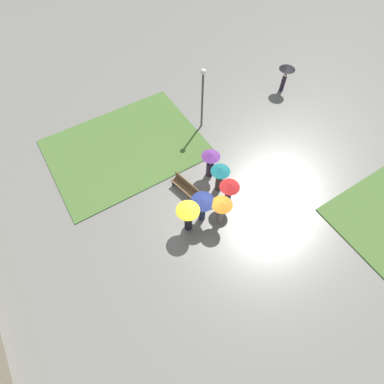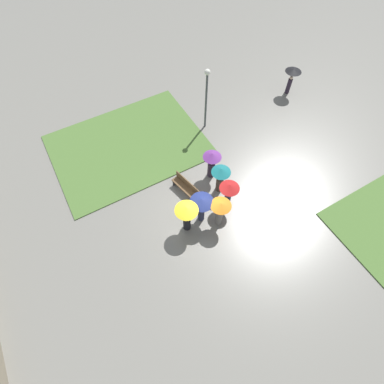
{
  "view_description": "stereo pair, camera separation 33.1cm",
  "coord_description": "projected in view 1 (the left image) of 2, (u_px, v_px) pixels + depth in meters",
  "views": [
    {
      "loc": [
        6.3,
        -3.96,
        13.52
      ],
      "look_at": [
        -0.77,
        0.47,
        0.77
      ],
      "focal_mm": 28.0,
      "sensor_mm": 36.0,
      "label": 1
    },
    {
      "loc": [
        6.47,
        -3.68,
        13.52
      ],
      "look_at": [
        -0.77,
        0.47,
        0.77
      ],
      "focal_mm": 28.0,
      "sensor_mm": 36.0,
      "label": 2
    }
  ],
  "objects": [
    {
      "name": "park_bench",
      "position": [
        187.0,
        188.0,
        15.73
      ],
      "size": [
        1.97,
        0.83,
        0.9
      ],
      "rotation": [
        0.0,
        0.0,
        0.22
      ],
      "color": "brown",
      "rests_on": "ground_plane"
    },
    {
      "name": "lawn_patch_near",
      "position": [
        126.0,
        147.0,
        17.86
      ],
      "size": [
        6.65,
        8.75,
        0.06
      ],
      "color": "#4C7033",
      "rests_on": "ground_plane"
    },
    {
      "name": "crowd_person_orange",
      "position": [
        221.0,
        208.0,
        14.09
      ],
      "size": [
        1.0,
        1.0,
        1.85
      ],
      "rotation": [
        0.0,
        0.0,
        1.78
      ],
      "color": "slate",
      "rests_on": "ground_plane"
    },
    {
      "name": "crowd_person_navy",
      "position": [
        203.0,
        204.0,
        14.11
      ],
      "size": [
        1.15,
        1.15,
        1.85
      ],
      "rotation": [
        0.0,
        0.0,
        3.83
      ],
      "color": "#282D47",
      "rests_on": "ground_plane"
    },
    {
      "name": "lamp_post",
      "position": [
        203.0,
        91.0,
        16.72
      ],
      "size": [
        0.32,
        0.32,
        4.01
      ],
      "color": "#474C51",
      "rests_on": "ground_plane"
    },
    {
      "name": "crowd_person_red",
      "position": [
        229.0,
        190.0,
        14.58
      ],
      "size": [
        0.99,
        0.99,
        1.89
      ],
      "rotation": [
        0.0,
        0.0,
        4.07
      ],
      "color": "#282D47",
      "rests_on": "ground_plane"
    },
    {
      "name": "lone_walker_mid_plaza",
      "position": [
        286.0,
        73.0,
        19.65
      ],
      "size": [
        1.05,
        1.05,
        1.83
      ],
      "rotation": [
        0.0,
        0.0,
        5.02
      ],
      "color": "#2D2333",
      "rests_on": "ground_plane"
    },
    {
      "name": "ground_plane",
      "position": [
        192.0,
        215.0,
        15.39
      ],
      "size": [
        90.0,
        90.0,
        0.0
      ],
      "primitive_type": "plane",
      "color": "slate"
    },
    {
      "name": "crowd_person_purple",
      "position": [
        211.0,
        160.0,
        15.78
      ],
      "size": [
        0.98,
        0.98,
        1.83
      ],
      "rotation": [
        0.0,
        0.0,
        3.63
      ],
      "color": "#2D2333",
      "rests_on": "ground_plane"
    },
    {
      "name": "crowd_person_yellow",
      "position": [
        188.0,
        214.0,
        13.79
      ],
      "size": [
        1.11,
        1.11,
        1.99
      ],
      "rotation": [
        0.0,
        0.0,
        0.14
      ],
      "color": "black",
      "rests_on": "ground_plane"
    },
    {
      "name": "crowd_person_teal",
      "position": [
        220.0,
        174.0,
        15.25
      ],
      "size": [
        1.0,
        1.0,
        1.79
      ],
      "rotation": [
        0.0,
        0.0,
        0.35
      ],
      "color": "#47382D",
      "rests_on": "ground_plane"
    }
  ]
}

